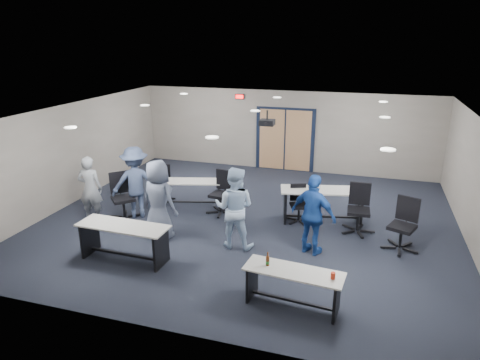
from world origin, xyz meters
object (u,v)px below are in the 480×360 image
(table_front_left, at_px, (124,236))
(chair_back_a, at_px, (162,183))
(person_gray, at_px, (90,189))
(person_lightblue, at_px, (234,208))
(table_back_left, at_px, (191,189))
(chair_loose_left, at_px, (123,197))
(table_front_right, at_px, (293,281))
(chair_loose_right, at_px, (402,225))
(chair_back_d, at_px, (359,209))
(chair_back_b, at_px, (221,193))
(chair_back_c, at_px, (299,204))
(person_back, at_px, (136,182))
(person_plaid, at_px, (159,200))
(person_navy, at_px, (313,215))
(table_back_right, at_px, (322,200))

(table_front_left, bearing_deg, chair_back_a, 105.11)
(person_gray, height_order, person_lightblue, person_lightblue)
(table_back_left, distance_m, chair_loose_left, 1.85)
(table_front_left, height_order, chair_loose_left, chair_loose_left)
(table_front_right, bearing_deg, chair_loose_right, 60.87)
(chair_back_a, bearing_deg, chair_loose_left, -121.56)
(chair_back_d, xyz_separation_m, person_lightblue, (-2.55, -1.50, 0.32))
(table_back_left, distance_m, person_lightblue, 2.70)
(table_front_right, height_order, chair_back_b, chair_back_b)
(person_gray, bearing_deg, table_front_left, 129.91)
(chair_back_c, bearing_deg, table_back_left, 154.54)
(table_back_left, bearing_deg, person_lightblue, -61.50)
(chair_loose_left, height_order, chair_loose_right, chair_loose_left)
(person_back, bearing_deg, person_lightblue, 134.02)
(chair_back_c, height_order, chair_loose_right, chair_loose_right)
(chair_back_c, distance_m, person_gray, 5.16)
(chair_back_b, height_order, chair_back_d, chair_back_d)
(chair_loose_left, xyz_separation_m, person_plaid, (1.35, -0.66, 0.32))
(table_front_left, bearing_deg, table_front_right, -7.73)
(chair_back_d, relative_size, chair_loose_right, 1.01)
(chair_back_b, relative_size, person_lightblue, 0.62)
(person_back, bearing_deg, person_plaid, 110.77)
(person_gray, xyz_separation_m, person_navy, (5.49, -0.14, 0.04))
(table_front_left, bearing_deg, person_gray, 141.80)
(table_back_left, bearing_deg, chair_back_b, -32.53)
(chair_loose_right, distance_m, person_gray, 7.32)
(person_plaid, bearing_deg, chair_back_b, -101.05)
(chair_loose_right, bearing_deg, table_front_left, -136.57)
(chair_loose_right, bearing_deg, table_front_right, -102.23)
(chair_back_c, distance_m, person_back, 4.11)
(table_back_left, bearing_deg, table_back_right, -15.50)
(table_front_left, height_order, chair_back_d, chair_back_d)
(person_back, bearing_deg, person_navy, 141.89)
(table_back_right, xyz_separation_m, person_lightblue, (-1.67, -1.91, 0.33))
(table_back_left, bearing_deg, table_front_right, -62.47)
(chair_back_d, bearing_deg, table_front_right, -108.68)
(table_front_right, xyz_separation_m, person_gray, (-5.44, 2.13, 0.36))
(table_front_left, relative_size, table_back_left, 1.05)
(chair_loose_left, height_order, person_lightblue, person_lightblue)
(table_front_right, bearing_deg, chair_back_a, 143.91)
(table_back_left, xyz_separation_m, chair_loose_left, (-1.26, -1.34, 0.11))
(chair_back_a, distance_m, chair_loose_right, 6.36)
(table_back_left, relative_size, person_plaid, 1.00)
(chair_back_a, bearing_deg, person_navy, -41.95)
(table_back_left, height_order, chair_back_b, chair_back_b)
(person_plaid, bearing_deg, person_back, -23.70)
(chair_loose_left, bearing_deg, table_back_right, -28.79)
(person_lightblue, bearing_deg, chair_loose_right, -167.33)
(table_front_right, distance_m, table_back_right, 3.73)
(chair_loose_right, bearing_deg, chair_back_b, -167.56)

